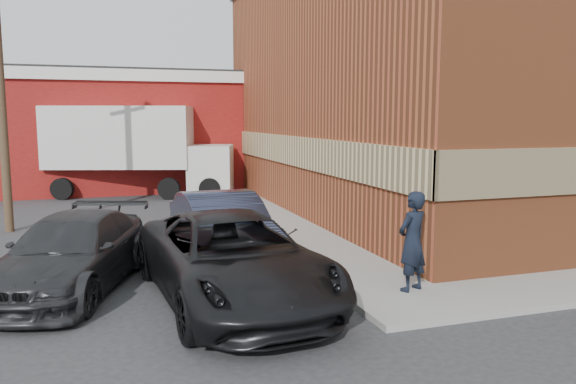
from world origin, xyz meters
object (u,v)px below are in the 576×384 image
object	(u,v)px
man	(412,241)
sedan	(223,228)
box_truck	(138,145)
brick_building	(466,84)
warehouse	(75,130)
suv_a	(233,259)
suv_b	(72,253)

from	to	relation	value
man	sedan	distance (m)	4.76
box_truck	brick_building	bearing A→B (deg)	-12.97
warehouse	man	xyz separation A→B (m)	(6.85, -20.25, -1.73)
suv_a	suv_b	size ratio (longest dim) A/B	1.16
man	suv_a	distance (m)	3.43
warehouse	suv_b	bearing A→B (deg)	-87.98
suv_a	sedan	bearing A→B (deg)	76.92
man	suv_b	distance (m)	6.73
brick_building	box_truck	world-z (taller)	brick_building
man	warehouse	bearing A→B (deg)	-94.67
warehouse	sedan	distance (m)	17.07
man	suv_b	xyz separation A→B (m)	(-6.23, 2.52, -0.34)
brick_building	suv_a	distance (m)	14.41
suv_b	warehouse	bearing A→B (deg)	111.38
brick_building	suv_b	size ratio (longest dim) A/B	3.57
brick_building	box_truck	distance (m)	13.79
warehouse	suv_b	size ratio (longest dim) A/B	3.19
sedan	suv_a	bearing A→B (deg)	-101.63
warehouse	sedan	world-z (taller)	warehouse
sedan	box_truck	xyz separation A→B (m)	(-1.22, 12.26, 1.44)
warehouse	suv_a	size ratio (longest dim) A/B	2.76
suv_a	box_truck	bearing A→B (deg)	88.08
man	sedan	bearing A→B (deg)	-75.80
suv_a	suv_b	bearing A→B (deg)	143.72
brick_building	suv_a	bearing A→B (deg)	-142.26
man	suv_a	size ratio (longest dim) A/B	0.33
man	suv_a	bearing A→B (deg)	-36.05
man	box_truck	xyz separation A→B (m)	(-4.12, 16.02, 1.17)
brick_building	man	distance (m)	12.52
sedan	suv_b	bearing A→B (deg)	-162.85
sedan	suv_a	size ratio (longest dim) A/B	0.84
brick_building	warehouse	bearing A→B (deg)	142.80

